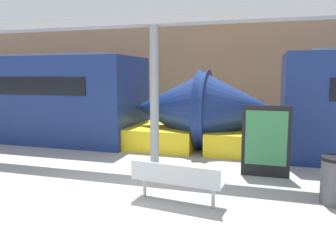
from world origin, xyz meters
TOP-DOWN VIEW (x-y plane):
  - ground_plane at (0.00, 0.00)m, footprint 60.00×60.00m
  - station_wall at (0.00, 10.48)m, footprint 56.00×0.20m
  - bench_near at (1.25, 0.43)m, footprint 1.84×0.65m
  - poster_board at (2.89, 2.68)m, footprint 1.14×0.07m
  - support_column_near at (-0.04, 2.93)m, footprint 0.24×0.24m
  - canopy_beam at (-0.04, 2.93)m, footprint 28.00×0.60m

SIDE VIEW (x-z plane):
  - ground_plane at x=0.00m, z-range 0.00..0.00m
  - bench_near at x=1.25m, z-range 0.10..0.90m
  - poster_board at x=2.89m, z-range 0.01..1.76m
  - support_column_near at x=-0.04m, z-range 0.00..3.76m
  - station_wall at x=0.00m, z-range 0.00..5.00m
  - canopy_beam at x=-0.04m, z-range 3.76..4.04m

